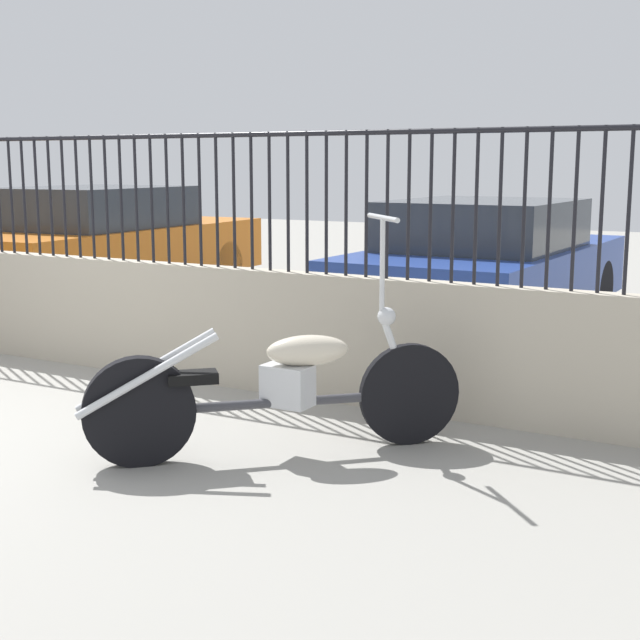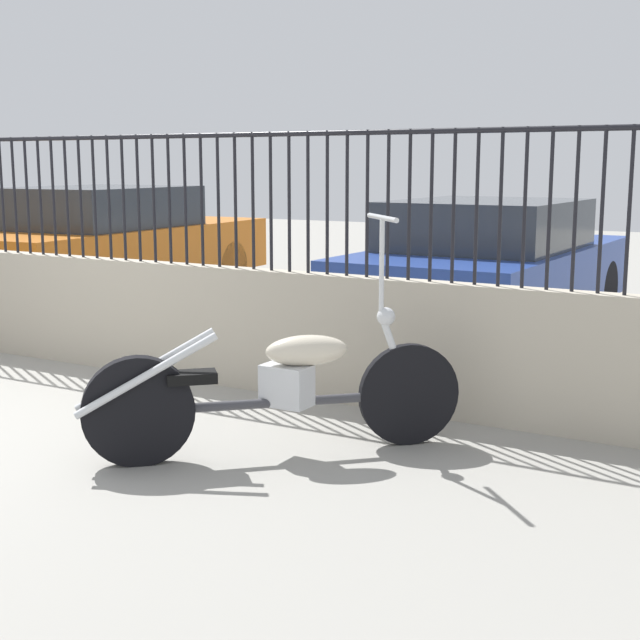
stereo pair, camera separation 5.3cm
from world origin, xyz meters
name	(u,v)px [view 1 (the left image)]	position (x,y,z in m)	size (l,w,h in m)	color
low_wall	(83,311)	(0.00, 2.46, 0.45)	(10.76, 0.18, 0.90)	#B2A893
fence_railing	(77,182)	(0.00, 2.46, 1.52)	(10.76, 0.04, 0.99)	black
motorcycle_dark_grey	(263,388)	(2.64, 1.17, 0.40)	(1.72, 1.63, 1.39)	black
car_orange	(103,243)	(-2.43, 5.33, 0.70)	(2.16, 4.59, 1.39)	black
car_blue	(488,265)	(2.48, 5.54, 0.67)	(1.83, 4.14, 1.32)	black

